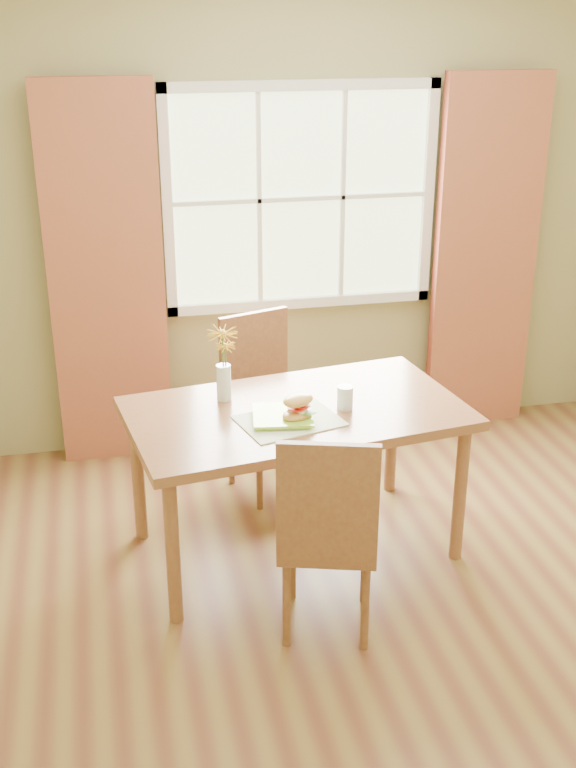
# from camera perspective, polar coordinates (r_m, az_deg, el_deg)

# --- Properties ---
(room) EXTENTS (4.24, 3.84, 2.74)m
(room) POSITION_cam_1_polar(r_m,az_deg,el_deg) (3.65, 7.48, 3.71)
(room) COLOR brown
(room) RESTS_ON ground
(window) EXTENTS (1.62, 0.06, 1.32)m
(window) POSITION_cam_1_polar(r_m,az_deg,el_deg) (5.35, 0.81, 11.71)
(window) COLOR beige
(window) RESTS_ON room
(curtain_left) EXTENTS (0.65, 0.08, 2.20)m
(curtain_left) POSITION_cam_1_polar(r_m,az_deg,el_deg) (5.22, -11.45, 6.45)
(curtain_left) COLOR maroon
(curtain_left) RESTS_ON room
(curtain_right) EXTENTS (0.65, 0.08, 2.20)m
(curtain_right) POSITION_cam_1_polar(r_m,az_deg,el_deg) (5.72, 12.40, 7.81)
(curtain_right) COLOR maroon
(curtain_right) RESTS_ON room
(dining_table) EXTENTS (1.69, 1.10, 0.77)m
(dining_table) POSITION_cam_1_polar(r_m,az_deg,el_deg) (4.30, 0.52, -2.54)
(dining_table) COLOR brown
(dining_table) RESTS_ON room
(chair_near) EXTENTS (0.51, 0.51, 0.98)m
(chair_near) POSITION_cam_1_polar(r_m,az_deg,el_deg) (3.77, 2.54, -9.14)
(chair_near) COLOR brown
(chair_near) RESTS_ON room
(chair_far) EXTENTS (0.52, 0.52, 1.00)m
(chair_far) POSITION_cam_1_polar(r_m,az_deg,el_deg) (4.98, -1.58, -0.68)
(chair_far) COLOR brown
(chair_far) RESTS_ON room
(placemat) EXTENTS (0.52, 0.43, 0.01)m
(placemat) POSITION_cam_1_polar(r_m,az_deg,el_deg) (4.14, 0.09, -2.35)
(placemat) COLOR #E1EDC9
(placemat) RESTS_ON dining_table
(plate) EXTENTS (0.31, 0.31, 0.01)m
(plate) POSITION_cam_1_polar(r_m,az_deg,el_deg) (4.15, -0.36, -2.13)
(plate) COLOR #99D234
(plate) RESTS_ON placemat
(croissant_sandwich) EXTENTS (0.19, 0.17, 0.12)m
(croissant_sandwich) POSITION_cam_1_polar(r_m,az_deg,el_deg) (4.10, 0.64, -1.47)
(croissant_sandwich) COLOR #E6B04E
(croissant_sandwich) RESTS_ON plate
(water_glass) EXTENTS (0.08, 0.08, 0.11)m
(water_glass) POSITION_cam_1_polar(r_m,az_deg,el_deg) (4.25, 3.64, -0.91)
(water_glass) COLOR silver
(water_glass) RESTS_ON dining_table
(flower_vase) EXTENTS (0.15, 0.15, 0.37)m
(flower_vase) POSITION_cam_1_polar(r_m,az_deg,el_deg) (4.29, -4.12, 1.70)
(flower_vase) COLOR silver
(flower_vase) RESTS_ON dining_table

